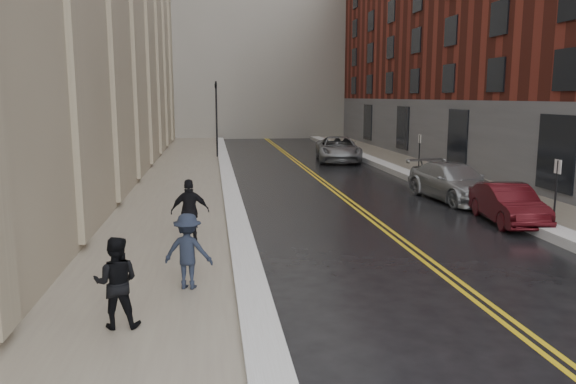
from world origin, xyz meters
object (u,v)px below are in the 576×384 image
object	(u,v)px
car_maroon	(508,204)
pedestrian_b	(188,251)
pedestrian_c	(190,211)
car_silver_near	(454,182)
pedestrian_a	(116,282)
car_silver_far	(338,149)

from	to	relation	value
car_maroon	pedestrian_b	size ratio (longest dim) A/B	2.45
pedestrian_b	pedestrian_c	world-z (taller)	pedestrian_c
car_maroon	car_silver_near	distance (m)	4.30
pedestrian_b	pedestrian_c	xyz separation A→B (m)	(-0.09, 3.79, 0.09)
car_silver_near	pedestrian_c	world-z (taller)	pedestrian_c
car_silver_near	pedestrian_c	bearing A→B (deg)	-156.50
car_maroon	pedestrian_c	world-z (taller)	pedestrian_c
car_maroon	pedestrian_c	size ratio (longest dim) A/B	2.21
car_silver_near	pedestrian_a	world-z (taller)	pedestrian_a
pedestrian_c	car_silver_far	bearing A→B (deg)	-116.53
car_silver_near	car_silver_far	xyz separation A→B (m)	(-1.60, 14.22, 0.06)
car_silver_far	pedestrian_c	world-z (taller)	pedestrian_c
pedestrian_b	pedestrian_c	bearing A→B (deg)	-73.21
car_silver_far	car_silver_near	bearing A→B (deg)	-76.02
pedestrian_a	pedestrian_b	world-z (taller)	pedestrian_a
car_maroon	pedestrian_b	xyz separation A→B (m)	(-10.33, -5.54, 0.31)
car_silver_far	pedestrian_b	size ratio (longest dim) A/B	3.56
car_silver_far	pedestrian_b	distance (m)	25.60
pedestrian_a	pedestrian_c	bearing A→B (deg)	-98.26
car_maroon	pedestrian_a	xyz separation A→B (m)	(-11.50, -7.45, 0.32)
pedestrian_a	pedestrian_b	xyz separation A→B (m)	(1.17, 1.91, -0.01)
car_silver_near	pedestrian_a	bearing A→B (deg)	-141.04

